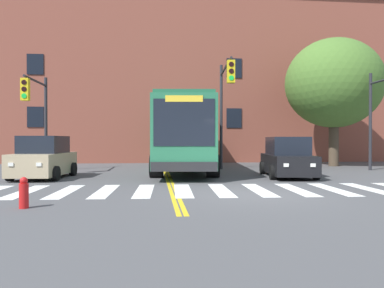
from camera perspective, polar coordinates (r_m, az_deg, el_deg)
ground_plane at (r=11.41m, az=9.42°, el=-7.61°), size 120.00×120.00×0.00m
crosswalk at (r=12.35m, az=7.31°, el=-6.96°), size 16.76×3.89×0.01m
lane_line_yellow_inner at (r=25.98m, az=-4.63°, el=-2.96°), size 0.12×36.00×0.01m
lane_line_yellow_outer at (r=25.99m, az=-4.28°, el=-2.96°), size 0.12×36.00×0.01m
city_bus at (r=19.81m, az=-1.03°, el=1.56°), size 3.75×11.83×3.58m
car_tan_near_lane at (r=17.18m, az=-21.66°, el=-2.09°), size 2.27×3.83×1.80m
car_black_far_lane at (r=17.09m, az=14.32°, el=-2.15°), size 2.36×4.26×1.76m
car_navy_behind_bus at (r=29.13m, az=-3.18°, el=-0.97°), size 2.34×4.27×1.78m
traffic_light_near_corner at (r=21.38m, az=27.12°, el=5.33°), size 0.35×2.91×5.22m
traffic_light_far_corner at (r=19.94m, az=-22.51°, el=5.36°), size 0.34×3.26×4.92m
traffic_light_overhead at (r=19.26m, az=5.02°, el=7.39°), size 0.60×4.52×5.81m
street_tree_curbside_large at (r=25.18m, az=20.81°, el=8.60°), size 8.59×8.56×7.92m
building_facade at (r=31.56m, az=4.78°, el=9.33°), size 34.43×8.58×12.80m
fire_hydrant at (r=9.85m, az=-24.25°, el=-6.86°), size 0.22×0.22×0.75m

